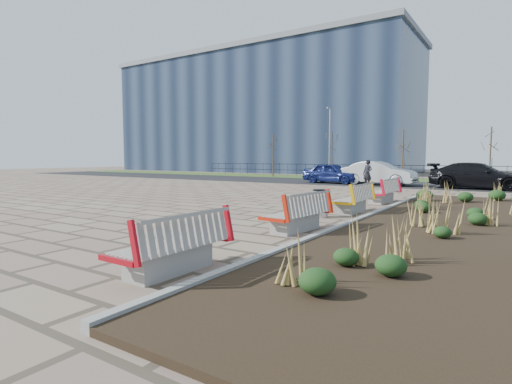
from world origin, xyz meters
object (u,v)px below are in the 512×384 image
Objects in this scene: pedestrian at (367,173)px; car_silver at (379,173)px; lamp_west at (330,144)px; bench_c at (351,198)px; car_black at (478,176)px; bench_d at (381,191)px; bench_a at (170,243)px; litter_bin at (320,204)px; car_blue at (332,173)px; bench_b at (295,212)px.

car_silver is at bearing 107.11° from pedestrian.
bench_c is at bearing -65.09° from lamp_west.
pedestrian is 0.36× the size of car_silver.
bench_d is at bearing 168.48° from car_black.
pedestrian is at bearing 115.35° from bench_d.
car_black is at bearing 84.09° from bench_a.
pedestrian is 2.15m from car_silver.
bench_c is 13.99m from car_black.
car_blue reaches higher than litter_bin.
car_silver is 0.80× the size of lamp_west.
car_silver is at bearing 105.56° from bench_b.
bench_a is 0.49× the size of car_blue.
lamp_west reaches higher than bench_d.
bench_d is 1.21× the size of pedestrian.
litter_bin is 15.61m from car_silver.
bench_c is 0.44× the size of car_silver.
pedestrian is at bearing 107.17° from bench_b.
litter_bin is at bearing 94.97° from bench_a.
bench_b is 17.99m from car_black.
car_blue is at bearing 92.23° from car_silver.
litter_bin is 13.52m from pedestrian.
lamp_west is at bearing 109.08° from bench_a.
car_silver reaches higher than bench_b.
car_silver is at bearing 99.76° from litter_bin.
bench_b is at bearing -59.07° from pedestrian.
lamp_west reaches higher than car_black.
car_black is 0.89× the size of lamp_west.
lamp_west is (-9.00, 19.38, 2.54)m from bench_c.
car_blue is 3.33m from car_silver.
pedestrian is 0.41× the size of car_blue.
lamp_west reaches higher than bench_a.
bench_a is 22.35m from car_black.
litter_bin is at bearing 105.95° from bench_b.
car_black is at bearing -86.30° from car_blue.
bench_d is at bearing 95.74° from bench_b.
bench_d is 12.16m from car_blue.
bench_a and bench_c have the same top height.
bench_d is 0.44× the size of car_silver.
bench_d is at bearing -60.35° from lamp_west.
car_blue reaches higher than bench_c.
car_black is (9.19, -0.18, 0.05)m from car_blue.
litter_bin is 0.18× the size of car_silver.
litter_bin is at bearing 171.73° from car_black.
bench_a is at bearing 176.59° from car_black.
bench_b is 7.64m from bench_d.
bench_a and bench_b have the same top height.
bench_d is 0.49× the size of car_blue.
pedestrian is (-2.73, 13.23, 0.44)m from litter_bin.
car_silver is (-3.11, 10.31, 0.31)m from bench_d.
bench_d is 10.51m from car_black.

